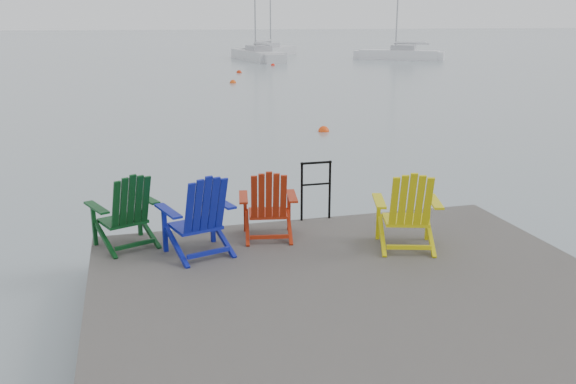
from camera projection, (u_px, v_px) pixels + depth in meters
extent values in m
plane|color=gray|center=(357.00, 326.00, 7.06)|extent=(400.00, 400.00, 0.00)
cube|color=#282624|center=(358.00, 295.00, 6.95)|extent=(6.00, 5.00, 0.20)
cylinder|color=black|center=(119.00, 296.00, 8.53)|extent=(0.26, 0.26, 1.20)
cylinder|color=black|center=(304.00, 276.00, 9.19)|extent=(0.26, 0.26, 1.20)
cylinder|color=black|center=(464.00, 258.00, 9.86)|extent=(0.26, 0.26, 1.20)
cylinder|color=black|center=(302.00, 192.00, 9.09)|extent=(0.04, 0.04, 0.90)
cylinder|color=black|center=(330.00, 190.00, 9.20)|extent=(0.04, 0.04, 0.90)
cylinder|color=black|center=(316.00, 163.00, 9.02)|extent=(0.48, 0.04, 0.04)
cylinder|color=black|center=(316.00, 184.00, 9.11)|extent=(0.44, 0.03, 0.03)
cube|color=#093513|center=(123.00, 221.00, 8.15)|extent=(0.69, 0.65, 0.04)
cube|color=#093513|center=(94.00, 225.00, 8.13)|extent=(0.07, 0.07, 0.57)
cube|color=#093513|center=(139.00, 216.00, 8.51)|extent=(0.07, 0.07, 0.57)
cube|color=#093513|center=(96.00, 207.00, 7.87)|extent=(0.35, 0.62, 0.03)
cube|color=#093513|center=(146.00, 198.00, 8.27)|extent=(0.35, 0.62, 0.03)
cube|color=#093513|center=(131.00, 202.00, 7.81)|extent=(0.56, 0.43, 0.70)
cube|color=navy|center=(195.00, 226.00, 7.89)|extent=(0.70, 0.66, 0.04)
cube|color=navy|center=(165.00, 229.00, 7.90)|extent=(0.07, 0.07, 0.61)
cube|color=navy|center=(213.00, 221.00, 8.25)|extent=(0.07, 0.07, 0.61)
cube|color=navy|center=(168.00, 211.00, 7.61)|extent=(0.31, 0.67, 0.03)
cube|color=navy|center=(221.00, 202.00, 7.98)|extent=(0.31, 0.67, 0.03)
cube|color=navy|center=(206.00, 206.00, 7.50)|extent=(0.59, 0.42, 0.74)
cube|color=#98210B|center=(268.00, 213.00, 8.50)|extent=(0.60, 0.55, 0.04)
cube|color=#98210B|center=(245.00, 212.00, 8.67)|extent=(0.06, 0.06, 0.56)
cube|color=#98210B|center=(289.00, 211.00, 8.72)|extent=(0.06, 0.06, 0.56)
cube|color=#98210B|center=(243.00, 197.00, 8.39)|extent=(0.22, 0.62, 0.03)
cube|color=#98210B|center=(292.00, 196.00, 8.44)|extent=(0.22, 0.62, 0.03)
cube|color=#98210B|center=(269.00, 197.00, 8.10)|extent=(0.52, 0.34, 0.68)
cube|color=#CABE0B|center=(405.00, 220.00, 8.13)|extent=(0.69, 0.65, 0.04)
cube|color=#CABE0B|center=(378.00, 218.00, 8.36)|extent=(0.07, 0.07, 0.60)
cube|color=#CABE0B|center=(428.00, 219.00, 8.33)|extent=(0.07, 0.07, 0.60)
cube|color=#CABE0B|center=(379.00, 201.00, 8.05)|extent=(0.31, 0.66, 0.03)
cube|color=#CABE0B|center=(435.00, 201.00, 8.02)|extent=(0.31, 0.66, 0.03)
cube|color=#CABE0B|center=(411.00, 202.00, 7.70)|extent=(0.59, 0.42, 0.74)
cube|color=silver|center=(257.00, 57.00, 52.50)|extent=(3.11, 8.93, 1.10)
cube|color=#9E9EA3|center=(259.00, 49.00, 51.92)|extent=(1.84, 2.77, 0.55)
cube|color=silver|center=(269.00, 53.00, 58.32)|extent=(7.02, 8.32, 1.10)
cube|color=#9E9EA3|center=(267.00, 46.00, 57.74)|extent=(2.83, 3.04, 0.55)
cube|color=silver|center=(399.00, 57.00, 53.17)|extent=(6.54, 5.26, 1.10)
cube|color=#9E9EA3|center=(403.00, 48.00, 52.87)|extent=(2.36, 2.16, 0.55)
cylinder|color=gray|center=(398.00, 0.00, 51.98)|extent=(0.12, 0.12, 8.42)
sphere|color=#ED420D|center=(324.00, 131.00, 19.27)|extent=(0.35, 0.35, 0.35)
sphere|color=#E4490D|center=(233.00, 83.00, 33.77)|extent=(0.36, 0.36, 0.36)
sphere|color=red|center=(239.00, 73.00, 40.18)|extent=(0.35, 0.35, 0.35)
sphere|color=red|center=(273.00, 66.00, 46.36)|extent=(0.32, 0.32, 0.32)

